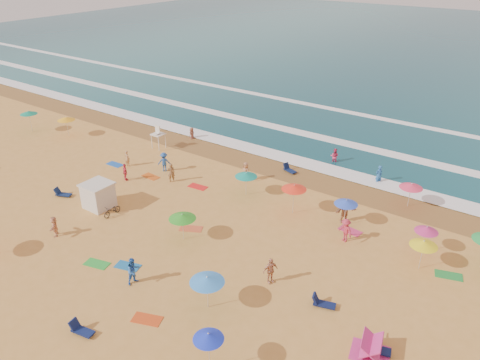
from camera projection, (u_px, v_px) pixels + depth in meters
The scene contains 13 objects.
ground at pixel (177, 219), 36.42m from camera, with size 220.00×220.00×0.00m, color gold.
ocean at pixel (449, 48), 97.65m from camera, with size 220.00×140.00×0.18m, color #0C4756.
wet_sand at pixel (263, 164), 45.53m from camera, with size 220.00×220.00×0.00m, color olive.
surf_foam at pixel (306, 137), 51.92m from camera, with size 200.00×18.70×0.05m.
cabana at pixel (98, 196), 37.74m from camera, with size 2.00×2.00×2.00m, color silver.
cabana_roof at pixel (97, 184), 37.26m from camera, with size 2.20×2.20×0.12m, color silver.
bicycle at pixel (112, 210), 36.80m from camera, with size 0.57×1.64×0.86m, color black.
lifeguard_stand at pixel (158, 139), 48.79m from camera, with size 1.20×1.20×2.10m, color white, non-canonical shape.
beach_umbrellas at pixel (197, 196), 35.49m from camera, with size 59.58×28.19×0.82m.
loungers at pixel (170, 249), 32.57m from camera, with size 45.60×26.41×0.34m.
towels at pixel (163, 221), 36.22m from camera, with size 46.75×17.27×0.03m.
popup_tents at pixel (466, 328), 25.28m from camera, with size 9.71×10.21×1.20m.
beachgoers at pixel (206, 192), 38.64m from camera, with size 34.66×25.32×2.12m.
Camera 1 is at (22.06, -22.57, 19.10)m, focal length 35.00 mm.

